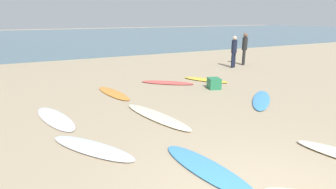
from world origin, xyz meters
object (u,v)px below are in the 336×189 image
Objects in this scene: surfboard_4 at (113,93)px; surfboard_5 at (92,148)px; surfboard_6 at (206,80)px; surfboard_2 at (261,100)px; surfboard_7 at (167,83)px; surfboard_0 at (157,116)px; beach_cooler at (214,83)px; surfboard_10 at (207,169)px; beachgoer_mid at (234,50)px; surfboard_3 at (55,118)px; beachgoer_far at (245,47)px.

surfboard_4 is 4.04m from surfboard_5.
surfboard_6 is (5.44, 3.99, 0.00)m from surfboard_5.
surfboard_2 is 1.05× the size of surfboard_7.
surfboard_7 is (1.91, 3.24, -0.01)m from surfboard_0.
beach_cooler is at bearing -5.49° from surfboard_5.
surfboard_10 is at bearing 81.21° from surfboard_2.
beach_cooler is (1.21, -1.46, 0.16)m from surfboard_7.
surfboard_0 is 1.22× the size of surfboard_4.
surfboard_10 is at bearing 81.25° from surfboard_4.
surfboard_2 is at bearing 163.13° from surfboard_0.
surfboard_6 is 1.26m from beach_cooler.
surfboard_0 is at bearing -150.34° from beach_cooler.
beachgoer_mid reaches higher than surfboard_2.
surfboard_5 is (-5.49, -0.91, 0.01)m from surfboard_2.
surfboard_3 is 1.36× the size of beachgoer_mid.
beach_cooler is at bearing 172.34° from surfboard_3.
surfboard_0 is 5.34× the size of beach_cooler.
beachgoer_mid is (4.60, 1.57, 0.86)m from surfboard_7.
beachgoer_far is (1.04, 0.39, 0.06)m from beachgoer_mid.
surfboard_0 is 8.14m from beachgoer_mid.
surfboard_10 is 4.38× the size of beach_cooler.
surfboard_3 is 10.85m from beachgoer_far.
surfboard_10 is 1.23× the size of beachgoer_far.
surfboard_7 is 1.31× the size of beachgoer_mid.
surfboard_2 reaches higher than surfboard_3.
surfboard_6 is (-0.05, 3.08, 0.01)m from surfboard_2.
beachgoer_far is (9.98, 4.13, 0.93)m from surfboard_3.
beach_cooler is at bearing -164.23° from beachgoer_mid.
surfboard_3 is 5.60m from beach_cooler.
surfboard_2 is at bearing 22.57° from surfboard_10.
beachgoer_mid is 3.38× the size of beach_cooler.
beach_cooler reaches higher than surfboard_10.
surfboard_4 reaches higher than surfboard_10.
surfboard_3 is 1.05× the size of surfboard_4.
beachgoer_mid is (6.51, 4.81, 0.86)m from surfboard_0.
surfboard_4 is 7.30m from beachgoer_mid.
beachgoer_mid reaches higher than beach_cooler.
surfboard_3 is at bearing 176.63° from beachgoer_mid.
beachgoer_mid reaches higher than surfboard_4.
surfboard_2 is at bearing 133.79° from surfboard_4.
beachgoer_far reaches higher than surfboard_7.
surfboard_6 is at bearing 172.40° from surfboard_4.
surfboard_10 is at bearing -158.04° from beachgoer_mid.
beachgoer_mid is (2.96, 1.86, 0.86)m from surfboard_6.
beach_cooler is at bearing -28.62° from surfboard_2.
surfboard_4 is (2.00, 1.65, 0.00)m from surfboard_3.
beach_cooler is (-0.43, -1.18, 0.16)m from surfboard_6.
surfboard_7 is at bearing -178.42° from surfboard_4.
beachgoer_far reaches higher than beachgoer_mid.
beachgoer_far is at bearing 37.70° from beach_cooler.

